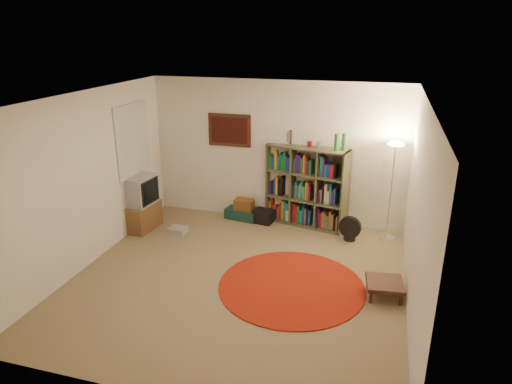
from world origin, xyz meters
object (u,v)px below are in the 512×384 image
bookshelf (306,187)px  floor_fan (350,228)px  suitcase (243,213)px  floor_lamp (395,158)px  side_table (385,284)px  tv_stand (140,203)px

bookshelf → floor_fan: (0.84, -0.48, -0.48)m
bookshelf → suitcase: bearing=-163.9°
floor_lamp → floor_fan: 1.33m
floor_fan → suitcase: 2.02m
floor_fan → side_table: floor_fan is taller
tv_stand → bookshelf: bearing=25.8°
bookshelf → floor_lamp: size_ratio=1.02×
tv_stand → side_table: size_ratio=1.84×
floor_lamp → side_table: bearing=-90.1°
floor_lamp → tv_stand: size_ratio=1.74×
bookshelf → side_table: (1.42, -2.04, -0.51)m
floor_fan → suitcase: (-1.97, 0.42, -0.12)m
side_table → bookshelf: bearing=124.8°
floor_fan → side_table: bearing=-58.4°
floor_lamp → floor_fan: (-0.59, -0.24, -1.17)m
floor_fan → floor_lamp: bearing=33.4°
floor_lamp → floor_fan: size_ratio=3.95×
floor_lamp → suitcase: bearing=176.0°
floor_fan → suitcase: size_ratio=0.66×
tv_stand → suitcase: 1.85m
floor_lamp → tv_stand: floor_lamp is taller
side_table → floor_fan: bearing=110.5°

